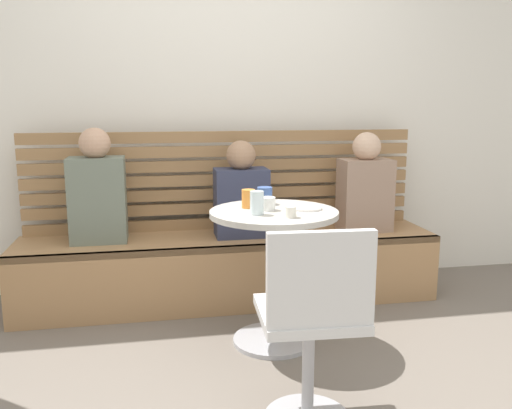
# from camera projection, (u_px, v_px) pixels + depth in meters

# --- Properties ---
(ground) EXTENTS (8.00, 8.00, 0.00)m
(ground) POSITION_uv_depth(u_px,v_px,m) (268.00, 395.00, 2.43)
(ground) COLOR #70665B
(back_wall) EXTENTS (5.20, 0.10, 2.90)m
(back_wall) POSITION_uv_depth(u_px,v_px,m) (220.00, 80.00, 3.73)
(back_wall) COLOR white
(back_wall) RESTS_ON ground
(booth_bench) EXTENTS (2.70, 0.52, 0.44)m
(booth_bench) POSITION_uv_depth(u_px,v_px,m) (230.00, 268.00, 3.54)
(booth_bench) COLOR #A87C51
(booth_bench) RESTS_ON ground
(booth_backrest) EXTENTS (2.65, 0.04, 0.67)m
(booth_backrest) POSITION_uv_depth(u_px,v_px,m) (224.00, 180.00, 3.67)
(booth_backrest) COLOR #9A7249
(booth_backrest) RESTS_ON booth_bench
(cafe_table) EXTENTS (0.68, 0.68, 0.74)m
(cafe_table) POSITION_uv_depth(u_px,v_px,m) (274.00, 251.00, 2.86)
(cafe_table) COLOR #ADADB2
(cafe_table) RESTS_ON ground
(white_chair) EXTENTS (0.42, 0.42, 0.85)m
(white_chair) POSITION_uv_depth(u_px,v_px,m) (313.00, 321.00, 2.08)
(white_chair) COLOR #ADADB2
(white_chair) RESTS_ON ground
(person_adult) EXTENTS (0.34, 0.22, 0.71)m
(person_adult) POSITION_uv_depth(u_px,v_px,m) (97.00, 192.00, 3.32)
(person_adult) COLOR slate
(person_adult) RESTS_ON booth_bench
(person_child_left) EXTENTS (0.34, 0.22, 0.66)m
(person_child_left) POSITION_uv_depth(u_px,v_px,m) (365.00, 187.00, 3.62)
(person_child_left) COLOR #9E7F6B
(person_child_left) RESTS_ON booth_bench
(person_child_middle) EXTENTS (0.34, 0.22, 0.62)m
(person_child_middle) POSITION_uv_depth(u_px,v_px,m) (241.00, 195.00, 3.46)
(person_child_middle) COLOR #333851
(person_child_middle) RESTS_ON booth_bench
(cup_espresso_small) EXTENTS (0.06, 0.06, 0.05)m
(cup_espresso_small) POSITION_uv_depth(u_px,v_px,m) (291.00, 212.00, 2.65)
(cup_espresso_small) COLOR silver
(cup_espresso_small) RESTS_ON cafe_table
(cup_ceramic_white) EXTENTS (0.08, 0.08, 0.07)m
(cup_ceramic_white) POSITION_uv_depth(u_px,v_px,m) (268.00, 204.00, 2.82)
(cup_ceramic_white) COLOR white
(cup_ceramic_white) RESTS_ON cafe_table
(cup_glass_tall) EXTENTS (0.07, 0.07, 0.12)m
(cup_glass_tall) POSITION_uv_depth(u_px,v_px,m) (257.00, 203.00, 2.71)
(cup_glass_tall) COLOR silver
(cup_glass_tall) RESTS_ON cafe_table
(cup_mug_blue) EXTENTS (0.08, 0.08, 0.09)m
(cup_mug_blue) POSITION_uv_depth(u_px,v_px,m) (265.00, 196.00, 2.99)
(cup_mug_blue) COLOR #3D5B9E
(cup_mug_blue) RESTS_ON cafe_table
(cup_tumbler_orange) EXTENTS (0.07, 0.07, 0.10)m
(cup_tumbler_orange) POSITION_uv_depth(u_px,v_px,m) (248.00, 199.00, 2.88)
(cup_tumbler_orange) COLOR orange
(cup_tumbler_orange) RESTS_ON cafe_table
(plate_small) EXTENTS (0.17, 0.17, 0.01)m
(plate_small) POSITION_uv_depth(u_px,v_px,m) (306.00, 208.00, 2.86)
(plate_small) COLOR white
(plate_small) RESTS_ON cafe_table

